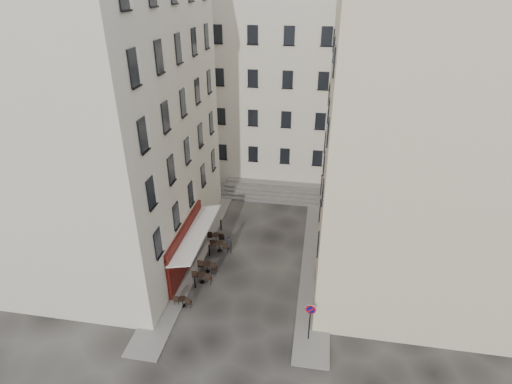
% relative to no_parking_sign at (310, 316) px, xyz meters
% --- Properties ---
extents(ground, '(90.00, 90.00, 0.00)m').
position_rel_no_parking_sign_xyz_m(ground, '(-4.30, 4.15, -1.84)').
color(ground, black).
rests_on(ground, ground).
extents(sidewalk_left, '(2.00, 22.00, 0.12)m').
position_rel_no_parking_sign_xyz_m(sidewalk_left, '(-8.80, 8.15, -1.78)').
color(sidewalk_left, slate).
rests_on(sidewalk_left, ground).
extents(sidewalk_right, '(2.00, 18.00, 0.12)m').
position_rel_no_parking_sign_xyz_m(sidewalk_right, '(0.20, 7.15, -1.78)').
color(sidewalk_right, slate).
rests_on(sidewalk_right, ground).
extents(building_left, '(12.20, 16.20, 20.60)m').
position_rel_no_parking_sign_xyz_m(building_left, '(-14.80, 7.15, 8.47)').
color(building_left, beige).
rests_on(building_left, ground).
extents(building_right, '(12.20, 14.20, 18.60)m').
position_rel_no_parking_sign_xyz_m(building_right, '(6.20, 7.65, 7.47)').
color(building_right, beige).
rests_on(building_right, ground).
extents(building_back, '(18.20, 10.20, 18.60)m').
position_rel_no_parking_sign_xyz_m(building_back, '(-5.30, 23.15, 7.47)').
color(building_back, beige).
rests_on(building_back, ground).
extents(cafe_storefront, '(1.74, 7.30, 3.50)m').
position_rel_no_parking_sign_xyz_m(cafe_storefront, '(-8.62, 5.15, 0.04)').
color(cafe_storefront, '#490D0A').
rests_on(cafe_storefront, ground).
extents(stone_steps, '(9.00, 3.15, 0.80)m').
position_rel_no_parking_sign_xyz_m(stone_steps, '(-4.30, 16.72, -1.44)').
color(stone_steps, '#5A5755').
rests_on(stone_steps, ground).
extents(bollard_near, '(0.12, 0.12, 0.98)m').
position_rel_no_parking_sign_xyz_m(bollard_near, '(-7.55, 3.15, -1.31)').
color(bollard_near, black).
rests_on(bollard_near, ground).
extents(bollard_mid, '(0.12, 0.12, 0.98)m').
position_rel_no_parking_sign_xyz_m(bollard_mid, '(-7.55, 6.65, -1.31)').
color(bollard_mid, black).
rests_on(bollard_mid, ground).
extents(bollard_far, '(0.12, 0.12, 0.98)m').
position_rel_no_parking_sign_xyz_m(bollard_far, '(-7.55, 10.15, -1.31)').
color(bollard_far, black).
rests_on(bollard_far, ground).
extents(no_parking_sign, '(0.59, 0.12, 2.59)m').
position_rel_no_parking_sign_xyz_m(no_parking_sign, '(0.00, 0.00, 0.00)').
color(no_parking_sign, black).
rests_on(no_parking_sign, ground).
extents(bistro_table_a, '(1.13, 0.53, 0.79)m').
position_rel_no_parking_sign_xyz_m(bistro_table_a, '(-7.79, 1.40, -1.43)').
color(bistro_table_a, black).
rests_on(bistro_table_a, ground).
extents(bistro_table_b, '(1.32, 0.62, 0.93)m').
position_rel_no_parking_sign_xyz_m(bistro_table_b, '(-7.24, 3.73, -1.36)').
color(bistro_table_b, black).
rests_on(bistro_table_b, ground).
extents(bistro_table_c, '(1.34, 0.63, 0.94)m').
position_rel_no_parking_sign_xyz_m(bistro_table_c, '(-7.18, 4.85, -1.35)').
color(bistro_table_c, black).
rests_on(bistro_table_c, ground).
extents(bistro_table_d, '(1.40, 0.65, 0.98)m').
position_rel_no_parking_sign_xyz_m(bistro_table_d, '(-6.96, 7.34, -1.34)').
color(bistro_table_d, black).
rests_on(bistro_table_d, ground).
extents(bistro_table_e, '(1.33, 0.62, 0.93)m').
position_rel_no_parking_sign_xyz_m(bistro_table_e, '(-7.49, 8.40, -1.36)').
color(bistro_table_e, black).
rests_on(bistro_table_e, ground).
extents(pedestrian, '(0.60, 0.41, 1.61)m').
position_rel_no_parking_sign_xyz_m(pedestrian, '(-6.25, 7.29, -1.03)').
color(pedestrian, black).
rests_on(pedestrian, ground).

